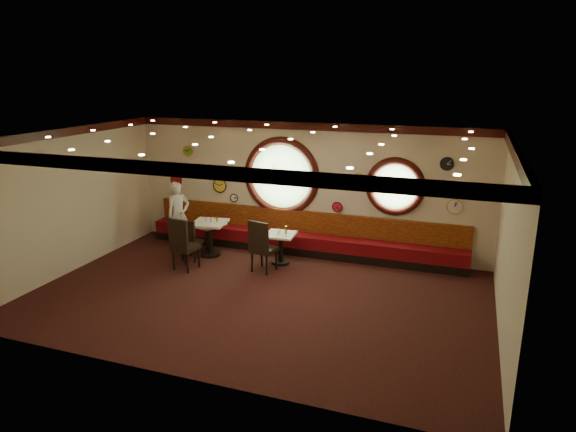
# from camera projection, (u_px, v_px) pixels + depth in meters

# --- Properties ---
(floor) EXTENTS (9.00, 6.00, 0.00)m
(floor) POSITION_uv_depth(u_px,v_px,m) (258.00, 296.00, 10.32)
(floor) COLOR black
(floor) RESTS_ON ground
(ceiling) EXTENTS (9.00, 6.00, 0.02)m
(ceiling) POSITION_uv_depth(u_px,v_px,m) (255.00, 137.00, 9.45)
(ceiling) COLOR #BB7F34
(ceiling) RESTS_ON wall_back
(wall_back) EXTENTS (9.00, 0.02, 3.20)m
(wall_back) POSITION_uv_depth(u_px,v_px,m) (305.00, 188.00, 12.60)
(wall_back) COLOR beige
(wall_back) RESTS_ON floor
(wall_front) EXTENTS (9.00, 0.02, 3.20)m
(wall_front) POSITION_uv_depth(u_px,v_px,m) (173.00, 276.00, 7.17)
(wall_front) COLOR beige
(wall_front) RESTS_ON floor
(wall_left) EXTENTS (0.02, 6.00, 3.20)m
(wall_left) POSITION_uv_depth(u_px,v_px,m) (69.00, 201.00, 11.34)
(wall_left) COLOR beige
(wall_left) RESTS_ON floor
(wall_right) EXTENTS (0.02, 6.00, 3.20)m
(wall_right) POSITION_uv_depth(u_px,v_px,m) (509.00, 246.00, 8.42)
(wall_right) COLOR beige
(wall_right) RESTS_ON floor
(molding_back) EXTENTS (9.00, 0.10, 0.18)m
(molding_back) POSITION_uv_depth(u_px,v_px,m) (304.00, 126.00, 12.14)
(molding_back) COLOR black
(molding_back) RESTS_ON wall_back
(molding_front) EXTENTS (9.00, 0.10, 0.18)m
(molding_front) POSITION_uv_depth(u_px,v_px,m) (168.00, 169.00, 6.80)
(molding_front) COLOR black
(molding_front) RESTS_ON wall_back
(molding_left) EXTENTS (0.10, 6.00, 0.18)m
(molding_left) POSITION_uv_depth(u_px,v_px,m) (63.00, 132.00, 10.92)
(molding_left) COLOR black
(molding_left) RESTS_ON wall_back
(molding_right) EXTENTS (0.10, 6.00, 0.18)m
(molding_right) POSITION_uv_depth(u_px,v_px,m) (517.00, 154.00, 8.03)
(molding_right) COLOR black
(molding_right) RESTS_ON wall_back
(banquette_base) EXTENTS (8.00, 0.55, 0.20)m
(banquette_base) POSITION_uv_depth(u_px,v_px,m) (301.00, 249.00, 12.76)
(banquette_base) COLOR black
(banquette_base) RESTS_ON floor
(banquette_seat) EXTENTS (8.00, 0.55, 0.30)m
(banquette_seat) POSITION_uv_depth(u_px,v_px,m) (301.00, 239.00, 12.69)
(banquette_seat) COLOR #5D080F
(banquette_seat) RESTS_ON banquette_base
(banquette_back) EXTENTS (8.00, 0.10, 0.55)m
(banquette_back) POSITION_uv_depth(u_px,v_px,m) (303.00, 222.00, 12.78)
(banquette_back) COLOR #610A07
(banquette_back) RESTS_ON wall_back
(porthole_left_glass) EXTENTS (1.66, 0.02, 1.66)m
(porthole_left_glass) POSITION_uv_depth(u_px,v_px,m) (282.00, 176.00, 12.72)
(porthole_left_glass) COLOR #7BB46C
(porthole_left_glass) RESTS_ON wall_back
(porthole_left_frame) EXTENTS (1.98, 0.18, 1.98)m
(porthole_left_frame) POSITION_uv_depth(u_px,v_px,m) (281.00, 176.00, 12.71)
(porthole_left_frame) COLOR black
(porthole_left_frame) RESTS_ON wall_back
(porthole_left_ring) EXTENTS (1.61, 0.03, 1.61)m
(porthole_left_ring) POSITION_uv_depth(u_px,v_px,m) (281.00, 177.00, 12.68)
(porthole_left_ring) COLOR gold
(porthole_left_ring) RESTS_ON wall_back
(porthole_right_glass) EXTENTS (1.10, 0.02, 1.10)m
(porthole_right_glass) POSITION_uv_depth(u_px,v_px,m) (395.00, 186.00, 11.83)
(porthole_right_glass) COLOR #7BB46C
(porthole_right_glass) RESTS_ON wall_back
(porthole_right_frame) EXTENTS (1.38, 0.18, 1.38)m
(porthole_right_frame) POSITION_uv_depth(u_px,v_px,m) (395.00, 187.00, 11.81)
(porthole_right_frame) COLOR black
(porthole_right_frame) RESTS_ON wall_back
(porthole_right_ring) EXTENTS (1.09, 0.03, 1.09)m
(porthole_right_ring) POSITION_uv_depth(u_px,v_px,m) (395.00, 187.00, 11.79)
(porthole_right_ring) COLOR gold
(porthole_right_ring) RESTS_ON wall_back
(wall_clock_0) EXTENTS (0.36, 0.03, 0.36)m
(wall_clock_0) POSITION_uv_depth(u_px,v_px,m) (220.00, 185.00, 13.34)
(wall_clock_0) COLOR gold
(wall_clock_0) RESTS_ON wall_back
(wall_clock_1) EXTENTS (0.22, 0.03, 0.22)m
(wall_clock_1) POSITION_uv_depth(u_px,v_px,m) (359.00, 178.00, 12.03)
(wall_clock_1) COLOR #DED84A
(wall_clock_1) RESTS_ON wall_back
(wall_clock_2) EXTENTS (0.34, 0.03, 0.34)m
(wall_clock_2) POSITION_uv_depth(u_px,v_px,m) (455.00, 207.00, 11.45)
(wall_clock_2) COLOR white
(wall_clock_2) RESTS_ON wall_back
(wall_clock_3) EXTENTS (0.20, 0.03, 0.20)m
(wall_clock_3) POSITION_uv_depth(u_px,v_px,m) (234.00, 198.00, 13.29)
(wall_clock_3) COLOR white
(wall_clock_3) RESTS_ON wall_back
(wall_clock_4) EXTENTS (0.28, 0.03, 0.28)m
(wall_clock_4) POSITION_uv_depth(u_px,v_px,m) (447.00, 164.00, 11.28)
(wall_clock_4) COLOR black
(wall_clock_4) RESTS_ON wall_back
(wall_clock_5) EXTENTS (0.24, 0.03, 0.24)m
(wall_clock_5) POSITION_uv_depth(u_px,v_px,m) (337.00, 207.00, 12.40)
(wall_clock_5) COLOR red
(wall_clock_5) RESTS_ON wall_back
(wall_clock_6) EXTENTS (0.32, 0.03, 0.32)m
(wall_clock_6) POSITION_uv_depth(u_px,v_px,m) (176.00, 180.00, 13.75)
(wall_clock_6) COLOR red
(wall_clock_6) RESTS_ON wall_back
(wall_clock_7) EXTENTS (0.26, 0.03, 0.26)m
(wall_clock_7) POSITION_uv_depth(u_px,v_px,m) (188.00, 151.00, 13.40)
(wall_clock_7) COLOR #65AA22
(wall_clock_7) RESTS_ON wall_back
(table_a) EXTENTS (0.88, 0.88, 0.86)m
(table_a) POSITION_uv_depth(u_px,v_px,m) (210.00, 234.00, 12.47)
(table_a) COLOR black
(table_a) RESTS_ON floor
(table_b) EXTENTS (0.86, 0.86, 0.76)m
(table_b) POSITION_uv_depth(u_px,v_px,m) (208.00, 234.00, 12.67)
(table_b) COLOR black
(table_b) RESTS_ON floor
(table_c) EXTENTS (0.71, 0.71, 0.73)m
(table_c) POSITION_uv_depth(u_px,v_px,m) (281.00, 245.00, 11.96)
(table_c) COLOR black
(table_c) RESTS_ON floor
(chair_a) EXTENTS (0.58, 0.58, 0.76)m
(chair_a) POSITION_uv_depth(u_px,v_px,m) (182.00, 241.00, 11.48)
(chair_a) COLOR black
(chair_a) RESTS_ON floor
(chair_b) EXTENTS (0.44, 0.44, 0.63)m
(chair_b) POSITION_uv_depth(u_px,v_px,m) (189.00, 237.00, 12.11)
(chair_b) COLOR black
(chair_b) RESTS_ON floor
(chair_c) EXTENTS (0.60, 0.60, 0.75)m
(chair_c) POSITION_uv_depth(u_px,v_px,m) (261.00, 243.00, 11.38)
(chair_c) COLOR black
(chair_c) RESTS_ON floor
(condiment_a_salt) EXTENTS (0.03, 0.03, 0.09)m
(condiment_a_salt) POSITION_uv_depth(u_px,v_px,m) (206.00, 219.00, 12.42)
(condiment_a_salt) COLOR silver
(condiment_a_salt) RESTS_ON table_a
(condiment_b_salt) EXTENTS (0.03, 0.03, 0.09)m
(condiment_b_salt) POSITION_uv_depth(u_px,v_px,m) (205.00, 220.00, 12.70)
(condiment_b_salt) COLOR silver
(condiment_b_salt) RESTS_ON table_b
(condiment_c_salt) EXTENTS (0.03, 0.03, 0.09)m
(condiment_c_salt) POSITION_uv_depth(u_px,v_px,m) (280.00, 231.00, 11.94)
(condiment_c_salt) COLOR silver
(condiment_c_salt) RESTS_ON table_c
(condiment_a_pepper) EXTENTS (0.04, 0.04, 0.10)m
(condiment_a_pepper) POSITION_uv_depth(u_px,v_px,m) (211.00, 220.00, 12.36)
(condiment_a_pepper) COLOR #BBBBBF
(condiment_a_pepper) RESTS_ON table_a
(condiment_b_pepper) EXTENTS (0.03, 0.03, 0.09)m
(condiment_b_pepper) POSITION_uv_depth(u_px,v_px,m) (209.00, 222.00, 12.54)
(condiment_b_pepper) COLOR silver
(condiment_b_pepper) RESTS_ON table_b
(condiment_c_pepper) EXTENTS (0.03, 0.03, 0.09)m
(condiment_c_pepper) POSITION_uv_depth(u_px,v_px,m) (278.00, 233.00, 11.82)
(condiment_c_pepper) COLOR silver
(condiment_c_pepper) RESTS_ON table_c
(condiment_a_bottle) EXTENTS (0.04, 0.04, 0.14)m
(condiment_a_bottle) POSITION_uv_depth(u_px,v_px,m) (217.00, 219.00, 12.37)
(condiment_a_bottle) COLOR gold
(condiment_a_bottle) RESTS_ON table_a
(condiment_b_bottle) EXTENTS (0.04, 0.04, 0.14)m
(condiment_b_bottle) POSITION_uv_depth(u_px,v_px,m) (215.00, 220.00, 12.65)
(condiment_b_bottle) COLOR gold
(condiment_b_bottle) RESTS_ON table_b
(condiment_c_bottle) EXTENTS (0.06, 0.06, 0.18)m
(condiment_c_bottle) POSITION_uv_depth(u_px,v_px,m) (286.00, 230.00, 11.88)
(condiment_c_bottle) COLOR gold
(condiment_c_bottle) RESTS_ON table_c
(waiter) EXTENTS (0.67, 0.73, 1.68)m
(waiter) POSITION_uv_depth(u_px,v_px,m) (179.00, 215.00, 13.06)
(waiter) COLOR white
(waiter) RESTS_ON floor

